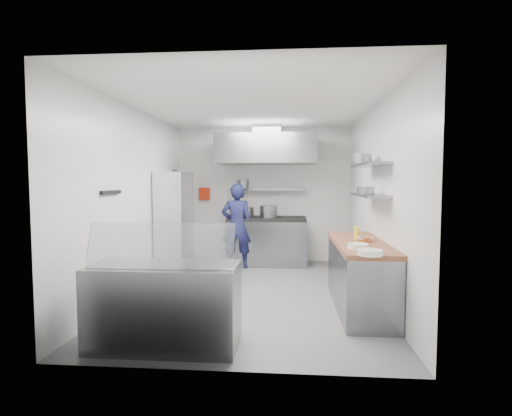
# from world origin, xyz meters

# --- Properties ---
(floor) EXTENTS (5.00, 5.00, 0.00)m
(floor) POSITION_xyz_m (0.00, 0.00, 0.00)
(floor) COLOR #565658
(floor) RESTS_ON ground
(ceiling) EXTENTS (5.00, 5.00, 0.00)m
(ceiling) POSITION_xyz_m (0.00, 0.00, 2.80)
(ceiling) COLOR silver
(ceiling) RESTS_ON wall_back
(wall_back) EXTENTS (3.60, 2.80, 0.02)m
(wall_back) POSITION_xyz_m (0.00, 2.50, 1.40)
(wall_back) COLOR white
(wall_back) RESTS_ON floor
(wall_front) EXTENTS (3.60, 2.80, 0.02)m
(wall_front) POSITION_xyz_m (0.00, -2.50, 1.40)
(wall_front) COLOR white
(wall_front) RESTS_ON floor
(wall_left) EXTENTS (2.80, 5.00, 0.02)m
(wall_left) POSITION_xyz_m (-1.80, 0.00, 1.40)
(wall_left) COLOR white
(wall_left) RESTS_ON floor
(wall_right) EXTENTS (2.80, 5.00, 0.02)m
(wall_right) POSITION_xyz_m (1.80, 0.00, 1.40)
(wall_right) COLOR white
(wall_right) RESTS_ON floor
(gas_range) EXTENTS (1.60, 0.80, 0.90)m
(gas_range) POSITION_xyz_m (0.10, 2.10, 0.45)
(gas_range) COLOR gray
(gas_range) RESTS_ON floor
(cooktop) EXTENTS (1.57, 0.78, 0.06)m
(cooktop) POSITION_xyz_m (0.10, 2.10, 0.93)
(cooktop) COLOR black
(cooktop) RESTS_ON gas_range
(stock_pot_left) EXTENTS (0.28, 0.28, 0.20)m
(stock_pot_left) POSITION_xyz_m (-0.31, 2.15, 1.06)
(stock_pot_left) COLOR slate
(stock_pot_left) RESTS_ON cooktop
(stock_pot_mid) EXTENTS (0.34, 0.34, 0.24)m
(stock_pot_mid) POSITION_xyz_m (0.14, 2.00, 1.08)
(stock_pot_mid) COLOR slate
(stock_pot_mid) RESTS_ON cooktop
(over_range_shelf) EXTENTS (1.60, 0.30, 0.04)m
(over_range_shelf) POSITION_xyz_m (0.10, 2.34, 1.52)
(over_range_shelf) COLOR gray
(over_range_shelf) RESTS_ON wall_back
(shelf_pot_a) EXTENTS (0.24, 0.24, 0.18)m
(shelf_pot_a) POSITION_xyz_m (-0.43, 2.50, 1.63)
(shelf_pot_a) COLOR slate
(shelf_pot_a) RESTS_ON over_range_shelf
(extractor_hood) EXTENTS (1.90, 1.15, 0.55)m
(extractor_hood) POSITION_xyz_m (0.10, 1.93, 2.30)
(extractor_hood) COLOR gray
(extractor_hood) RESTS_ON wall_back
(hood_duct) EXTENTS (0.55, 0.55, 0.24)m
(hood_duct) POSITION_xyz_m (0.10, 2.15, 2.68)
(hood_duct) COLOR slate
(hood_duct) RESTS_ON extractor_hood
(red_firebox) EXTENTS (0.22, 0.10, 0.26)m
(red_firebox) POSITION_xyz_m (-1.25, 2.44, 1.42)
(red_firebox) COLOR red
(red_firebox) RESTS_ON wall_back
(chef) EXTENTS (0.62, 0.42, 1.65)m
(chef) POSITION_xyz_m (-0.46, 1.71, 0.82)
(chef) COLOR #171A45
(chef) RESTS_ON floor
(wire_rack) EXTENTS (0.50, 0.90, 1.85)m
(wire_rack) POSITION_xyz_m (-1.53, 1.14, 0.93)
(wire_rack) COLOR silver
(wire_rack) RESTS_ON floor
(rack_bin_a) EXTENTS (0.17, 0.22, 0.20)m
(rack_bin_a) POSITION_xyz_m (-1.53, 0.90, 0.80)
(rack_bin_a) COLOR white
(rack_bin_a) RESTS_ON wire_rack
(rack_bin_b) EXTENTS (0.14, 0.18, 0.16)m
(rack_bin_b) POSITION_xyz_m (-1.53, 1.35, 1.30)
(rack_bin_b) COLOR yellow
(rack_bin_b) RESTS_ON wire_rack
(rack_jar) EXTENTS (0.10, 0.10, 0.18)m
(rack_jar) POSITION_xyz_m (-1.48, 1.06, 1.80)
(rack_jar) COLOR black
(rack_jar) RESTS_ON wire_rack
(knife_strip) EXTENTS (0.04, 0.55, 0.05)m
(knife_strip) POSITION_xyz_m (-1.78, -0.90, 1.55)
(knife_strip) COLOR black
(knife_strip) RESTS_ON wall_left
(prep_counter_base) EXTENTS (0.62, 2.00, 0.84)m
(prep_counter_base) POSITION_xyz_m (1.48, -0.60, 0.42)
(prep_counter_base) COLOR gray
(prep_counter_base) RESTS_ON floor
(prep_counter_top) EXTENTS (0.65, 2.04, 0.06)m
(prep_counter_top) POSITION_xyz_m (1.48, -0.60, 0.87)
(prep_counter_top) COLOR #975A40
(prep_counter_top) RESTS_ON prep_counter_base
(plate_stack_a) EXTENTS (0.27, 0.27, 0.06)m
(plate_stack_a) POSITION_xyz_m (1.41, -1.60, 0.93)
(plate_stack_a) COLOR white
(plate_stack_a) RESTS_ON prep_counter_top
(plate_stack_b) EXTENTS (0.24, 0.24, 0.06)m
(plate_stack_b) POSITION_xyz_m (1.35, -1.18, 0.93)
(plate_stack_b) COLOR white
(plate_stack_b) RESTS_ON prep_counter_top
(copper_pan) EXTENTS (0.15, 0.15, 0.06)m
(copper_pan) POSITION_xyz_m (1.54, -0.63, 0.93)
(copper_pan) COLOR #B26532
(copper_pan) RESTS_ON prep_counter_top
(squeeze_bottle) EXTENTS (0.07, 0.07, 0.18)m
(squeeze_bottle) POSITION_xyz_m (1.46, -0.46, 0.99)
(squeeze_bottle) COLOR yellow
(squeeze_bottle) RESTS_ON prep_counter_top
(mixing_bowl) EXTENTS (0.28, 0.28, 0.05)m
(mixing_bowl) POSITION_xyz_m (1.54, -0.59, 0.93)
(mixing_bowl) COLOR white
(mixing_bowl) RESTS_ON prep_counter_top
(wall_shelf_lower) EXTENTS (0.30, 1.30, 0.04)m
(wall_shelf_lower) POSITION_xyz_m (1.64, -0.30, 1.50)
(wall_shelf_lower) COLOR gray
(wall_shelf_lower) RESTS_ON wall_right
(wall_shelf_upper) EXTENTS (0.30, 1.30, 0.04)m
(wall_shelf_upper) POSITION_xyz_m (1.64, -0.30, 1.92)
(wall_shelf_upper) COLOR gray
(wall_shelf_upper) RESTS_ON wall_right
(shelf_pot_c) EXTENTS (0.24, 0.24, 0.10)m
(shelf_pot_c) POSITION_xyz_m (1.58, -0.38, 1.57)
(shelf_pot_c) COLOR slate
(shelf_pot_c) RESTS_ON wall_shelf_lower
(shelf_pot_d) EXTENTS (0.26, 0.26, 0.14)m
(shelf_pot_d) POSITION_xyz_m (1.57, -0.11, 2.01)
(shelf_pot_d) COLOR slate
(shelf_pot_d) RESTS_ON wall_shelf_upper
(display_case) EXTENTS (1.50, 0.70, 0.85)m
(display_case) POSITION_xyz_m (-0.72, -2.00, 0.42)
(display_case) COLOR gray
(display_case) RESTS_ON floor
(display_glass) EXTENTS (1.47, 0.19, 0.42)m
(display_glass) POSITION_xyz_m (-0.72, -2.12, 1.07)
(display_glass) COLOR silver
(display_glass) RESTS_ON display_case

